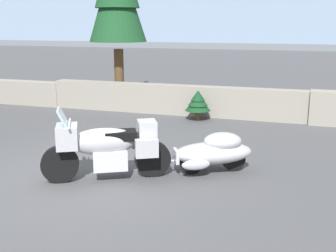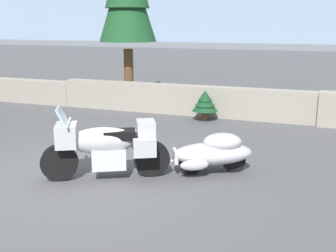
{
  "view_description": "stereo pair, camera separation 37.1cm",
  "coord_description": "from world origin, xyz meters",
  "views": [
    {
      "loc": [
        3.76,
        -6.4,
        2.73
      ],
      "look_at": [
        1.4,
        0.95,
        0.85
      ],
      "focal_mm": 44.95,
      "sensor_mm": 36.0,
      "label": 1
    },
    {
      "loc": [
        4.11,
        -6.28,
        2.73
      ],
      "look_at": [
        1.4,
        0.95,
        0.85
      ],
      "focal_mm": 44.95,
      "sensor_mm": 36.0,
      "label": 2
    }
  ],
  "objects": [
    {
      "name": "stone_guard_wall",
      "position": [
        0.72,
        5.84,
        0.44
      ],
      "size": [
        24.0,
        0.6,
        0.94
      ],
      "color": "gray",
      "rests_on": "ground"
    },
    {
      "name": "car_shaped_trailer",
      "position": [
        2.27,
        1.03,
        0.41
      ],
      "size": [
        2.11,
        1.37,
        0.76
      ],
      "color": "black",
      "rests_on": "ground"
    },
    {
      "name": "touring_motorcycle",
      "position": [
        0.53,
        0.08,
        0.62
      ],
      "size": [
        2.1,
        1.39,
        1.33
      ],
      "color": "black",
      "rests_on": "ground"
    },
    {
      "name": "ground_plane",
      "position": [
        0.0,
        0.0,
        0.0
      ],
      "size": [
        80.0,
        80.0,
        0.0
      ],
      "primitive_type": "plane",
      "color": "#4C4C4F"
    },
    {
      "name": "pine_sapling_near",
      "position": [
        0.93,
        5.25,
        0.55
      ],
      "size": [
        0.74,
        0.74,
        0.88
      ],
      "color": "brown",
      "rests_on": "ground"
    }
  ]
}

